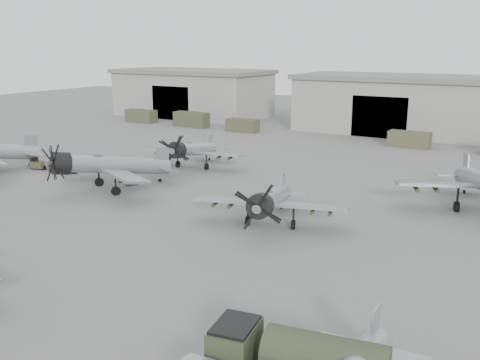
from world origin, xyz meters
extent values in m
plane|color=#5F5F5C|center=(0.00, 0.00, 0.00)|extent=(220.00, 220.00, 0.00)
cube|color=gray|center=(-38.00, 62.00, 4.00)|extent=(28.00, 14.00, 8.00)
cube|color=slate|center=(-38.00, 62.00, 8.35)|extent=(29.00, 14.80, 0.70)
cube|color=black|center=(-38.00, 55.20, 3.00)|extent=(8.12, 0.40, 6.00)
cube|color=gray|center=(0.00, 62.00, 4.00)|extent=(28.00, 14.00, 8.00)
cube|color=slate|center=(0.00, 62.00, 8.35)|extent=(29.00, 14.80, 0.70)
cube|color=black|center=(0.00, 55.20, 3.00)|extent=(8.12, 0.40, 6.00)
cube|color=#42462E|center=(-40.57, 50.00, 1.09)|extent=(5.67, 2.20, 2.17)
cube|color=#3C412A|center=(-29.74, 50.00, 1.21)|extent=(5.98, 2.20, 2.43)
cube|color=#45462E|center=(-19.90, 50.00, 0.98)|extent=(4.94, 2.20, 1.97)
cube|color=#4B4B31|center=(5.71, 50.00, 1.03)|extent=(5.34, 2.20, 2.06)
cube|color=#9EA2A6|center=(17.04, -2.40, 2.27)|extent=(0.24, 1.60, 1.92)
cube|color=#9D9FA5|center=(-27.45, 16.70, 2.56)|extent=(0.72, 1.75, 2.17)
cylinder|color=black|center=(-27.56, 16.39, 0.16)|extent=(0.24, 0.37, 0.35)
cylinder|color=#929499|center=(-12.63, 14.24, 2.31)|extent=(5.87, 10.84, 3.28)
cylinder|color=black|center=(-14.59, 9.71, 3.10)|extent=(2.49, 2.32, 2.18)
cube|color=#929499|center=(-12.88, 13.66, 2.05)|extent=(12.96, 7.34, 0.59)
cube|color=#929499|center=(-10.67, 18.77, 2.48)|extent=(0.81, 1.65, 2.10)
ellipsoid|color=#3F4C54|center=(-13.30, 12.70, 3.26)|extent=(1.08, 1.41, 0.59)
cylinder|color=black|center=(-14.79, 14.26, 0.37)|extent=(0.60, 0.89, 0.84)
cylinder|color=black|center=(-11.13, 12.68, 0.37)|extent=(0.60, 0.89, 0.84)
cylinder|color=black|center=(-10.79, 18.48, 0.16)|extent=(0.25, 0.36, 0.34)
cylinder|color=#999BA1|center=(4.66, 12.74, 2.00)|extent=(3.97, 9.61, 2.83)
cylinder|color=black|center=(5.84, 8.65, 2.67)|extent=(2.05, 1.85, 1.89)
cube|color=#999BA1|center=(4.81, 12.22, 1.77)|extent=(11.44, 5.06, 0.51)
cube|color=#999BA1|center=(3.48, 16.84, 2.14)|extent=(0.52, 1.48, 1.81)
ellipsoid|color=#3F4C54|center=(5.06, 11.35, 2.82)|extent=(0.82, 1.20, 0.51)
cylinder|color=black|center=(3.21, 11.57, 0.32)|extent=(0.44, 0.77, 0.73)
cylinder|color=black|center=(6.51, 12.53, 0.32)|extent=(0.44, 0.77, 0.73)
cylinder|color=black|center=(3.55, 16.58, 0.14)|extent=(0.18, 0.31, 0.29)
cylinder|color=#A0A3A9|center=(-11.69, 25.66, 2.01)|extent=(3.12, 9.74, 2.84)
cylinder|color=black|center=(-10.91, 21.45, 2.69)|extent=(1.97, 1.73, 1.89)
cube|color=#A0A3A9|center=(-11.59, 25.12, 1.78)|extent=(11.56, 4.07, 0.51)
cube|color=#A0A3A9|center=(-12.48, 29.87, 2.15)|extent=(0.39, 1.51, 1.82)
ellipsoid|color=#3F4C54|center=(-11.42, 24.23, 2.83)|extent=(0.74, 1.17, 0.51)
cylinder|color=black|center=(-13.26, 24.63, 0.32)|extent=(0.38, 0.76, 0.73)
cylinder|color=black|center=(-9.86, 25.26, 0.32)|extent=(0.38, 0.76, 0.73)
cylinder|color=black|center=(-12.43, 29.60, 0.14)|extent=(0.16, 0.31, 0.29)
cube|color=gray|center=(15.61, 29.62, 2.62)|extent=(0.85, 1.75, 2.21)
cylinder|color=black|center=(16.07, 23.19, 0.39)|extent=(0.63, 0.94, 0.89)
cylinder|color=black|center=(15.74, 29.32, 0.17)|extent=(0.26, 0.38, 0.35)
cube|color=#323824|center=(12.34, -5.26, 1.55)|extent=(1.96, 2.54, 1.70)
cylinder|color=#323824|center=(15.90, -4.67, 1.76)|extent=(4.86, 2.62, 1.91)
cube|color=black|center=(12.34, -5.26, 2.46)|extent=(1.81, 2.22, 0.15)
cube|color=#3F3F29|center=(-25.75, 16.09, 0.49)|extent=(1.73, 1.20, 0.72)
cube|color=black|center=(-26.28, 16.01, 0.94)|extent=(0.55, 0.86, 0.45)
cylinder|color=black|center=(-25.75, 16.09, 0.22)|extent=(1.14, 0.64, 0.50)
cylinder|color=black|center=(-24.59, 16.24, 0.40)|extent=(1.08, 0.22, 0.07)
cube|color=#3F3F29|center=(-22.37, 16.54, 0.40)|extent=(3.55, 1.70, 0.16)
cylinder|color=black|center=(-22.37, 16.54, 0.18)|extent=(1.39, 0.57, 0.40)
cylinder|color=#3F3F29|center=(-22.37, 16.54, 0.58)|extent=(1.28, 0.45, 0.29)
imported|color=#39402A|center=(-23.51, 18.55, 0.84)|extent=(0.57, 0.71, 1.68)
camera|label=1|loc=(22.19, -21.39, 13.10)|focal=40.00mm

